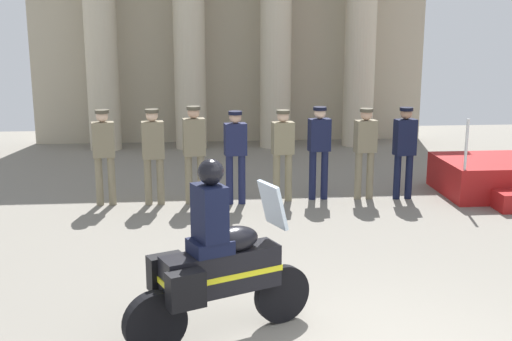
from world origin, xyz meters
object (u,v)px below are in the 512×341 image
(officer_in_row_3, at_px, (235,150))
(officer_in_row_6, at_px, (365,146))
(officer_in_row_2, at_px, (194,147))
(officer_in_row_0, at_px, (104,149))
(officer_in_row_4, at_px, (283,148))
(reviewing_stand, at_px, (508,178))
(officer_in_row_1, at_px, (153,149))
(officer_in_row_5, at_px, (319,145))
(motorcycle_with_rider, at_px, (215,266))
(officer_in_row_7, at_px, (405,146))

(officer_in_row_3, distance_m, officer_in_row_6, 2.36)
(officer_in_row_2, height_order, officer_in_row_3, officer_in_row_2)
(officer_in_row_0, relative_size, officer_in_row_4, 1.02)
(reviewing_stand, relative_size, officer_in_row_6, 1.48)
(officer_in_row_1, bearing_deg, officer_in_row_0, -11.07)
(officer_in_row_4, bearing_deg, officer_in_row_1, -7.41)
(officer_in_row_3, bearing_deg, officer_in_row_6, 174.80)
(officer_in_row_0, distance_m, officer_in_row_3, 2.30)
(officer_in_row_5, xyz_separation_m, motorcycle_with_rider, (-2.02, -5.25, -0.21))
(officer_in_row_5, relative_size, officer_in_row_7, 1.01)
(motorcycle_with_rider, bearing_deg, officer_in_row_4, 51.53)
(officer_in_row_4, height_order, officer_in_row_6, officer_in_row_6)
(officer_in_row_2, relative_size, officer_in_row_4, 1.05)
(officer_in_row_1, bearing_deg, officer_in_row_4, 172.59)
(officer_in_row_7, height_order, motorcycle_with_rider, motorcycle_with_rider)
(officer_in_row_6, bearing_deg, motorcycle_with_rider, 52.87)
(reviewing_stand, relative_size, officer_in_row_4, 1.49)
(officer_in_row_3, xyz_separation_m, motorcycle_with_rider, (-0.49, -5.06, -0.19))
(officer_in_row_0, bearing_deg, officer_in_row_3, 168.65)
(officer_in_row_2, height_order, officer_in_row_4, officer_in_row_2)
(officer_in_row_0, relative_size, officer_in_row_7, 1.01)
(officer_in_row_7, bearing_deg, officer_in_row_3, -6.84)
(officer_in_row_1, xyz_separation_m, officer_in_row_6, (3.80, 0.05, -0.02))
(officer_in_row_3, distance_m, motorcycle_with_rider, 5.09)
(officer_in_row_2, distance_m, officer_in_row_7, 3.80)
(officer_in_row_0, xyz_separation_m, officer_in_row_6, (4.66, 0.01, -0.02))
(officer_in_row_1, bearing_deg, motorcycle_with_rider, 92.13)
(officer_in_row_5, bearing_deg, officer_in_row_0, -7.38)
(officer_in_row_5, bearing_deg, officer_in_row_3, -1.42)
(officer_in_row_2, distance_m, officer_in_row_6, 3.09)
(officer_in_row_6, bearing_deg, officer_in_row_3, -5.20)
(officer_in_row_1, height_order, officer_in_row_5, officer_in_row_1)
(officer_in_row_2, distance_m, officer_in_row_5, 2.25)
(officer_in_row_6, distance_m, officer_in_row_7, 0.72)
(officer_in_row_0, height_order, officer_in_row_7, officer_in_row_0)
(officer_in_row_0, bearing_deg, officer_in_row_4, 171.59)
(officer_in_row_3, distance_m, officer_in_row_5, 1.54)
(officer_in_row_4, bearing_deg, officer_in_row_3, -0.51)
(officer_in_row_4, distance_m, officer_in_row_7, 2.22)
(officer_in_row_1, xyz_separation_m, officer_in_row_4, (2.30, 0.04, -0.02))
(reviewing_stand, relative_size, officer_in_row_0, 1.45)
(officer_in_row_3, bearing_deg, officer_in_row_0, -11.35)
(reviewing_stand, height_order, officer_in_row_0, officer_in_row_0)
(reviewing_stand, xyz_separation_m, officer_in_row_4, (-4.29, -0.09, 0.67))
(officer_in_row_2, height_order, officer_in_row_6, officer_in_row_2)
(officer_in_row_4, height_order, officer_in_row_7, officer_in_row_7)
(reviewing_stand, bearing_deg, officer_in_row_7, -176.57)
(officer_in_row_1, bearing_deg, officer_in_row_3, 168.48)
(reviewing_stand, relative_size, motorcycle_with_rider, 1.26)
(officer_in_row_2, bearing_deg, officer_in_row_6, 172.70)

